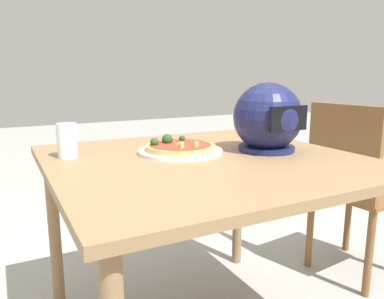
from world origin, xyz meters
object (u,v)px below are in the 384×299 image
Objects in this scene: drinking_glass at (67,141)px; chair_side at (352,182)px; motorcycle_helmet at (268,119)px; pizza at (179,146)px; dining_table at (204,179)px.

drinking_glass is 1.37m from chair_side.
motorcycle_helmet is at bearing 8.32° from chair_side.
motorcycle_helmet reaches higher than pizza.
chair_side is (-0.94, 0.03, -0.26)m from pizza.
dining_table is 0.91m from chair_side.
pizza is 0.98m from chair_side.
pizza is at bearing 164.94° from drinking_glass.
motorcycle_helmet is (-0.27, 0.01, 0.21)m from dining_table.
drinking_glass is (0.43, -0.22, 0.14)m from dining_table.
dining_table is 0.16m from pizza.
pizza is 1.00× the size of motorcycle_helmet.
motorcycle_helmet reaches higher than chair_side.
pizza is 0.35m from motorcycle_helmet.
chair_side is at bearing 174.02° from drinking_glass.
chair_side is (-0.89, -0.08, -0.16)m from dining_table.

